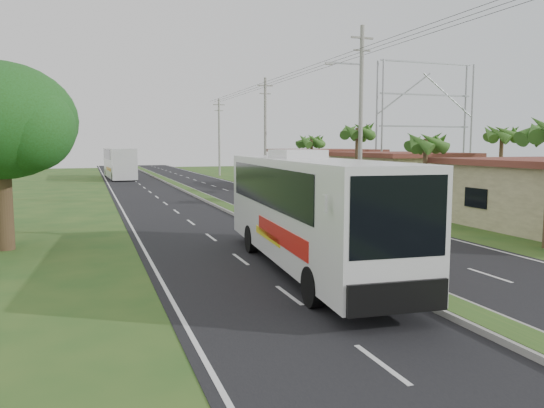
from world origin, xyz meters
name	(u,v)px	position (x,y,z in m)	size (l,w,h in m)	color
ground	(396,285)	(0.00, 0.00, 0.00)	(180.00, 180.00, 0.00)	#264F1D
road_asphalt	(230,210)	(0.00, 20.00, 0.01)	(14.00, 160.00, 0.02)	black
median_strip	(230,208)	(0.00, 20.00, 0.10)	(1.20, 160.00, 0.18)	gray
lane_edge_left	(124,214)	(-6.70, 20.00, 0.00)	(0.12, 160.00, 0.01)	silver
lane_edge_right	(322,206)	(6.70, 20.00, 0.00)	(0.12, 160.00, 0.01)	silver
shop_mid	(398,176)	(14.00, 22.00, 1.86)	(7.60, 10.60, 3.67)	#9A9168
shop_far	(322,168)	(14.00, 36.00, 1.93)	(8.60, 11.60, 3.82)	#9A9168
palm_verge_b	(426,143)	(9.40, 12.00, 4.36)	(2.40, 2.40, 5.05)	#473321
palm_verge_c	(357,132)	(8.80, 19.00, 5.12)	(2.40, 2.40, 5.85)	#473321
palm_verge_d	(312,141)	(9.30, 28.00, 4.55)	(2.40, 2.40, 5.25)	#473321
palm_behind_shop	(502,135)	(17.50, 15.00, 4.93)	(2.40, 2.40, 5.65)	#473321
utility_pole_b	(360,114)	(8.47, 18.00, 6.26)	(3.20, 0.28, 12.00)	gray
utility_pole_c	(265,131)	(8.50, 38.00, 5.67)	(1.60, 0.28, 11.00)	gray
utility_pole_d	(219,136)	(8.50, 58.00, 5.42)	(1.60, 0.28, 10.50)	gray
billboard_lattice	(425,118)	(22.00, 30.00, 6.82)	(10.18, 1.18, 12.07)	gray
coach_bus_main	(307,205)	(-1.80, 2.75, 2.24)	(3.57, 12.77, 4.08)	silver
coach_bus_far	(119,161)	(-4.94, 56.06, 2.16)	(3.38, 13.20, 3.81)	silver
motorcyclist	(330,240)	(-0.66, 3.30, 0.86)	(1.70, 0.51, 2.34)	black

